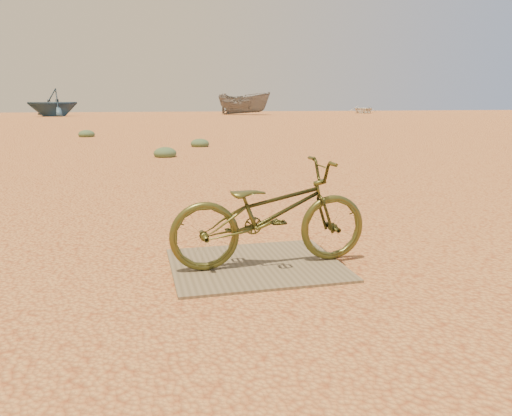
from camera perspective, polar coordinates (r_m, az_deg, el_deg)
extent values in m
plane|color=#D89551|center=(4.12, 4.01, -7.24)|extent=(120.00, 120.00, 0.00)
cube|color=brown|center=(4.24, 0.00, -6.49)|extent=(1.41, 1.18, 0.02)
imported|color=#45471D|center=(4.10, 1.64, -0.60)|extent=(1.68, 0.63, 0.88)
imported|color=#2F4E69|center=(48.12, -22.19, 11.12)|extent=(6.03, 5.88, 2.41)
imported|color=slate|center=(49.79, -1.39, 11.86)|extent=(5.69, 5.18, 2.17)
imported|color=silver|center=(57.47, 12.15, 11.00)|extent=(4.38, 5.05, 0.87)
ellipsoid|color=#546D4A|center=(12.64, -10.34, 5.78)|extent=(0.57, 0.57, 0.31)
ellipsoid|color=#546D4A|center=(15.34, -6.42, 7.00)|extent=(0.56, 0.56, 0.31)
ellipsoid|color=#546D4A|center=(20.44, -18.78, 7.71)|extent=(0.62, 0.62, 0.34)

